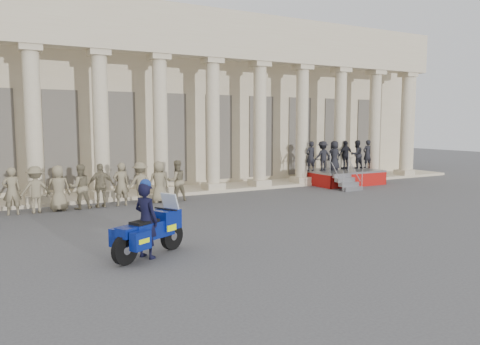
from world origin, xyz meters
name	(u,v)px	position (x,y,z in m)	size (l,w,h in m)	color
ground	(212,237)	(0.00, 0.00, 0.00)	(90.00, 90.00, 0.00)	#47474A
building	(97,101)	(0.00, 14.74, 4.52)	(40.00, 12.50, 9.00)	#C2B292
reviewing_stand	(340,161)	(11.23, 7.36, 1.27)	(4.57, 3.77, 2.34)	gray
motorcycle	(150,231)	(-2.21, -1.08, 0.65)	(2.14, 1.48, 1.50)	black
rider	(146,219)	(-2.32, -1.14, 0.96)	(0.71, 0.81, 1.95)	black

